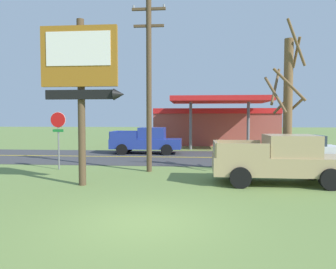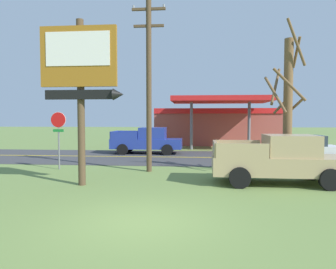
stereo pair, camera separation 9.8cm
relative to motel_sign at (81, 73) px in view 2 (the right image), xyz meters
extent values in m
plane|color=olive|center=(2.98, -3.90, -4.35)|extent=(180.00, 180.00, 0.00)
cube|color=#3D3D3F|center=(2.98, 9.10, -4.34)|extent=(140.00, 8.00, 0.02)
cube|color=gold|center=(2.98, 9.10, -4.33)|extent=(126.00, 0.20, 0.01)
cylinder|color=brown|center=(-0.06, 0.14, -1.15)|extent=(0.28, 0.28, 6.40)
cube|color=#996019|center=(-0.06, -0.04, 0.61)|extent=(2.95, 0.16, 2.28)
cube|color=white|center=(-0.06, -0.13, 0.88)|extent=(2.48, 0.03, 1.28)
cube|color=black|center=(-0.06, -0.04, -0.84)|extent=(2.66, 0.12, 0.36)
cone|color=black|center=(1.47, -0.04, -0.84)|extent=(0.40, 0.44, 0.44)
cylinder|color=slate|center=(-2.62, 3.69, -3.25)|extent=(0.08, 0.08, 2.20)
cylinder|color=red|center=(-2.62, 3.66, -1.80)|extent=(0.76, 0.03, 0.76)
cylinder|color=white|center=(-2.62, 3.68, -1.80)|extent=(0.80, 0.01, 0.80)
cube|color=#19722D|center=(-2.62, 3.66, -2.35)|extent=(0.56, 0.03, 0.14)
cylinder|color=brown|center=(2.10, 3.46, -0.16)|extent=(0.26, 0.26, 8.38)
cube|color=brown|center=(2.10, 3.46, 3.53)|extent=(1.64, 0.12, 0.12)
cube|color=brown|center=(2.10, 3.46, 2.73)|extent=(1.47, 0.12, 0.12)
cylinder|color=gray|center=(1.36, 3.46, 3.65)|extent=(0.10, 0.10, 0.14)
cylinder|color=gray|center=(2.84, 3.46, 3.65)|extent=(0.10, 0.10, 0.14)
cylinder|color=brown|center=(8.55, 2.94, -1.25)|extent=(0.40, 0.40, 6.21)
cylinder|color=brown|center=(8.89, 2.96, 1.23)|extent=(0.17, 0.80, 1.29)
cylinder|color=brown|center=(8.94, 3.21, -1.18)|extent=(0.69, 0.92, 0.83)
cylinder|color=brown|center=(8.46, 3.36, -1.03)|extent=(0.97, 0.32, 1.00)
cylinder|color=brown|center=(8.06, 3.22, -0.26)|extent=(0.73, 1.13, 1.78)
cylinder|color=brown|center=(7.91, 2.64, -0.67)|extent=(0.74, 1.42, 1.74)
cylinder|color=brown|center=(8.41, 2.29, -0.27)|extent=(1.40, 0.42, 1.51)
cylinder|color=brown|center=(8.73, 2.50, 1.58)|extent=(1.03, 0.51, 2.02)
cube|color=#A84C42|center=(6.44, 20.63, -2.55)|extent=(12.00, 6.00, 3.60)
cube|color=red|center=(6.44, 17.58, -1.00)|extent=(12.00, 0.12, 0.50)
cube|color=red|center=(6.44, 14.63, -0.15)|extent=(8.00, 5.00, 0.40)
cylinder|color=slate|center=(4.04, 14.63, -2.25)|extent=(0.24, 0.24, 4.20)
cylinder|color=slate|center=(8.84, 14.63, -2.25)|extent=(0.24, 0.24, 4.20)
cube|color=tan|center=(7.66, 1.04, -3.59)|extent=(5.25, 2.09, 0.72)
cube|color=tan|center=(8.11, 1.03, -2.81)|extent=(1.94, 1.85, 0.84)
cube|color=#28333D|center=(9.00, 1.00, -2.81)|extent=(0.14, 1.66, 0.71)
cube|color=tan|center=(6.16, 1.99, -2.95)|extent=(1.95, 0.17, 0.56)
cube|color=tan|center=(6.12, 0.15, -2.95)|extent=(1.95, 0.17, 0.56)
cube|color=tan|center=(5.16, 1.10, -2.95)|extent=(0.17, 1.88, 0.56)
cylinder|color=black|center=(9.30, 1.98, -3.95)|extent=(0.81, 0.30, 0.80)
cylinder|color=black|center=(9.25, 0.02, -3.95)|extent=(0.81, 0.30, 0.80)
cylinder|color=black|center=(6.07, 2.06, -3.95)|extent=(0.81, 0.30, 0.80)
cylinder|color=black|center=(6.03, 0.10, -3.95)|extent=(0.81, 0.30, 0.80)
cube|color=#233893|center=(0.77, 11.10, -3.59)|extent=(5.20, 1.96, 0.72)
cube|color=#233893|center=(1.22, 11.10, -2.81)|extent=(1.90, 1.80, 0.84)
cube|color=#28333D|center=(2.11, 11.10, -2.81)|extent=(0.10, 1.66, 0.71)
cube|color=#233893|center=(-0.75, 12.02, -2.95)|extent=(1.95, 0.12, 0.56)
cube|color=#233893|center=(-0.75, 10.18, -2.95)|extent=(1.95, 0.12, 0.56)
cube|color=#233893|center=(-1.73, 11.10, -2.95)|extent=(0.12, 1.88, 0.56)
cylinder|color=black|center=(2.38, 12.08, -3.95)|extent=(0.80, 0.28, 0.80)
cylinder|color=black|center=(2.38, 10.12, -3.95)|extent=(0.80, 0.28, 0.80)
cylinder|color=black|center=(-0.84, 12.08, -3.95)|extent=(0.80, 0.28, 0.80)
cylinder|color=black|center=(-0.84, 10.12, -3.95)|extent=(0.80, 0.28, 0.80)
cube|color=silver|center=(10.55, 7.10, -3.67)|extent=(4.20, 1.76, 0.72)
cube|color=#2D3842|center=(10.70, 7.10, -3.01)|extent=(2.10, 1.56, 0.60)
cylinder|color=black|center=(9.25, 6.22, -4.03)|extent=(0.64, 0.24, 0.64)
cylinder|color=black|center=(9.25, 7.98, -4.03)|extent=(0.64, 0.24, 0.64)
cylinder|color=black|center=(11.85, 6.22, -4.03)|extent=(0.64, 0.24, 0.64)
cylinder|color=black|center=(11.85, 7.98, -4.03)|extent=(0.64, 0.24, 0.64)
camera|label=1|loc=(4.26, -11.48, -1.76)|focal=32.86mm
camera|label=2|loc=(4.36, -11.47, -1.76)|focal=32.86mm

